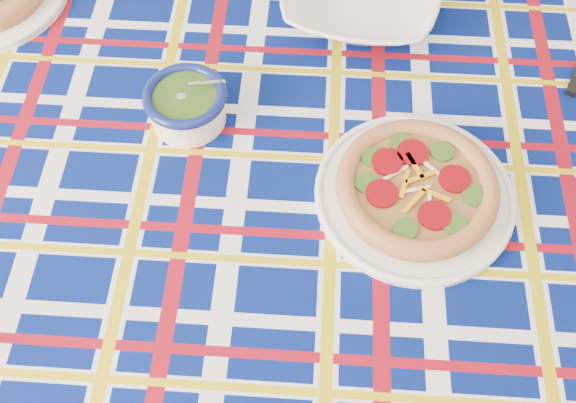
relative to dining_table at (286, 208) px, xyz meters
name	(u,v)px	position (x,y,z in m)	size (l,w,h in m)	color
dining_table	(286,208)	(0.00, 0.00, 0.00)	(2.04, 1.63, 0.83)	brown
tablecloth	(286,200)	(0.00, 0.00, 0.03)	(1.80, 1.14, 0.12)	#051258
main_focaccia_plate	(417,187)	(0.19, -0.09, 0.12)	(0.33, 0.33, 0.06)	#9B6537
pesto_bowl	(186,103)	(-0.12, 0.17, 0.13)	(0.14, 0.14, 0.08)	#203C10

